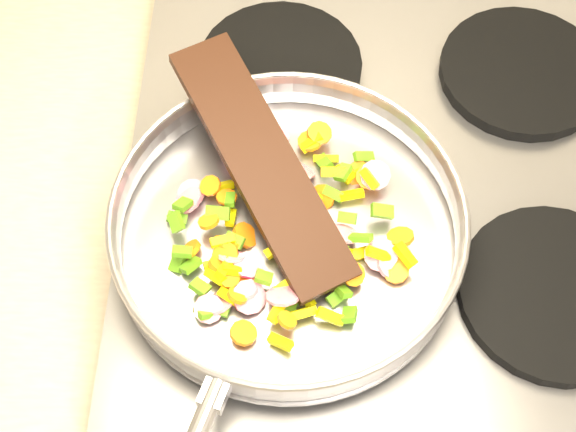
{
  "coord_description": "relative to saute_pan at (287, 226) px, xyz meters",
  "views": [
    {
      "loc": [
        -0.81,
        1.19,
        1.67
      ],
      "look_at": [
        -0.82,
        1.57,
        1.0
      ],
      "focal_mm": 50.0,
      "sensor_mm": 36.0,
      "label": 1
    }
  ],
  "objects": [
    {
      "name": "grate_fl",
      "position": [
        -0.02,
        -0.05,
        -0.04
      ],
      "size": [
        0.19,
        0.19,
        0.02
      ],
      "primitive_type": "cylinder",
      "color": "black",
      "rests_on": "cooktop"
    },
    {
      "name": "vegetable_heap",
      "position": [
        -0.0,
        0.01,
        -0.01
      ],
      "size": [
        0.25,
        0.26,
        0.04
      ],
      "color": "#4D8D17",
      "rests_on": "saute_pan"
    },
    {
      "name": "saute_pan",
      "position": [
        0.0,
        0.0,
        0.0
      ],
      "size": [
        0.38,
        0.54,
        0.05
      ],
      "rotation": [
        0.0,
        0.0,
        -0.32
      ],
      "color": "#9E9EA5",
      "rests_on": "grate_fl"
    },
    {
      "name": "grate_br",
      "position": [
        0.26,
        0.23,
        -0.04
      ],
      "size": [
        0.19,
        0.19,
        0.02
      ],
      "primitive_type": "cylinder",
      "color": "black",
      "rests_on": "cooktop"
    },
    {
      "name": "cooktop",
      "position": [
        0.12,
        0.09,
        -0.06
      ],
      "size": [
        0.6,
        0.6,
        0.04
      ],
      "primitive_type": "cube",
      "color": "#939399",
      "rests_on": "counter_top"
    },
    {
      "name": "wooden_spatula",
      "position": [
        -0.03,
        0.06,
        0.02
      ],
      "size": [
        0.2,
        0.28,
        0.07
      ],
      "primitive_type": "cube",
      "rotation": [
        0.0,
        -0.19,
        2.09
      ],
      "color": "black",
      "rests_on": "saute_pan"
    },
    {
      "name": "grate_bl",
      "position": [
        -0.02,
        0.23,
        -0.04
      ],
      "size": [
        0.19,
        0.19,
        0.02
      ],
      "primitive_type": "cylinder",
      "color": "black",
      "rests_on": "cooktop"
    },
    {
      "name": "grate_fr",
      "position": [
        0.26,
        -0.05,
        -0.04
      ],
      "size": [
        0.19,
        0.19,
        0.02
      ],
      "primitive_type": "cylinder",
      "color": "black",
      "rests_on": "cooktop"
    }
  ]
}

